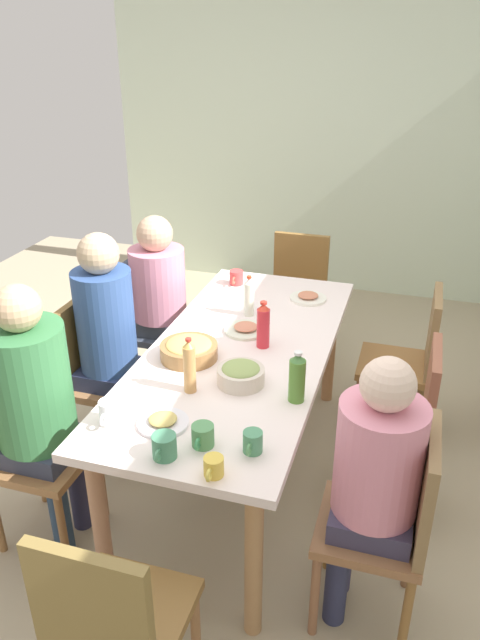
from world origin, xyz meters
name	(u,v)px	position (x,y,z in m)	size (l,w,h in m)	color
ground_plane	(240,474)	(0.00, 0.00, 0.00)	(6.60, 6.60, 0.00)	tan
wall_left	(337,141)	(-2.81, 0.00, 1.30)	(0.12, 3.91, 2.60)	silver
dining_table	(240,364)	(0.00, 0.00, 0.68)	(1.94, 0.84, 0.77)	white
chair_0	(297,292)	(-1.35, 0.00, 0.51)	(0.40, 0.40, 0.90)	olive
chair_1	(393,518)	(0.65, 0.80, 0.51)	(0.40, 0.40, 0.90)	#90613E
person_1	(374,471)	(0.65, 0.71, 0.71)	(0.32, 0.32, 1.18)	#2A2E4D
chair_2	(113,622)	(1.35, 0.00, 0.51)	(0.40, 0.40, 0.90)	olive
chair_3	(149,320)	(-0.65, -0.80, 0.51)	(0.40, 0.40, 0.90)	#373F4D
person_3	(160,290)	(-0.65, -0.71, 0.72)	(0.34, 0.34, 1.19)	#283551
chair_4	(98,370)	(0.00, -0.80, 0.51)	(0.40, 0.40, 0.90)	#916541
person_4	(108,330)	(0.00, -0.71, 0.76)	(0.30, 0.30, 1.28)	#312E4A
chair_5	(410,356)	(-0.65, 0.80, 0.51)	(0.40, 0.40, 0.90)	olive
chair_6	(26,441)	(0.65, -0.80, 0.51)	(0.40, 0.40, 0.90)	olive
person_6	(34,396)	(0.65, -0.71, 0.77)	(0.34, 0.34, 1.27)	#292945
chair_7	(403,421)	(0.00, 0.80, 0.51)	(0.40, 0.40, 0.90)	olive
plate_0	(246,329)	(-0.18, -0.02, 0.79)	(0.22, 0.22, 0.04)	silver
plate_1	(308,297)	(-0.66, 0.20, 0.79)	(0.21, 0.21, 0.04)	white
plate_2	(163,422)	(0.69, -0.10, 0.79)	(0.20, 0.20, 0.04)	white
bowl_0	(189,349)	(0.16, -0.20, 0.82)	(0.27, 0.27, 0.09)	#9B6D3E
bowl_1	(241,374)	(0.31, 0.10, 0.82)	(0.21, 0.21, 0.09)	beige
cup_0	(236,278)	(-0.76, -0.26, 0.82)	(0.12, 0.08, 0.09)	#D14242
cup_1	(109,412)	(0.74, -0.31, 0.82)	(0.12, 0.08, 0.10)	white
cup_2	(164,447)	(0.87, -0.02, 0.82)	(0.13, 0.09, 0.09)	#468965
cup_3	(253,442)	(0.74, 0.27, 0.82)	(0.11, 0.07, 0.08)	#4A8D63
cup_4	(213,467)	(0.91, 0.18, 0.81)	(0.11, 0.07, 0.07)	#E7C146
cup_5	(203,436)	(0.76, 0.09, 0.82)	(0.12, 0.08, 0.09)	#518F57
bottle_0	(263,326)	(-0.05, 0.10, 0.89)	(0.06, 0.06, 0.24)	red
bottle_1	(189,366)	(0.43, -0.09, 0.89)	(0.05, 0.05, 0.25)	tan
bottle_2	(249,297)	(-0.37, -0.06, 0.88)	(0.05, 0.05, 0.23)	white
bottle_3	(297,378)	(0.36, 0.35, 0.88)	(0.07, 0.07, 0.23)	#508530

